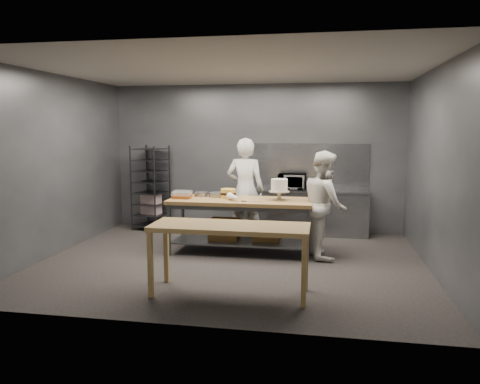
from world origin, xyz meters
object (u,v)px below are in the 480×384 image
(work_table, at_px, (241,219))
(near_counter, at_px, (230,232))
(frosted_cake_stand, at_px, (279,187))
(speed_rack, at_px, (151,188))
(microwave, at_px, (292,182))
(chef_behind, at_px, (245,190))
(layer_cake, at_px, (228,193))
(chef_right, at_px, (325,204))

(work_table, relative_size, near_counter, 1.20)
(near_counter, relative_size, frosted_cake_stand, 5.62)
(near_counter, distance_m, speed_rack, 4.29)
(near_counter, relative_size, microwave, 3.69)
(chef_behind, height_order, layer_cake, chef_behind)
(chef_behind, distance_m, microwave, 1.15)
(microwave, distance_m, frosted_cake_stand, 1.64)
(near_counter, relative_size, chef_right, 1.14)
(chef_right, bearing_deg, speed_rack, 54.18)
(layer_cake, bearing_deg, near_counter, -77.82)
(chef_behind, distance_m, chef_right, 1.67)
(speed_rack, relative_size, chef_behind, 0.90)
(microwave, distance_m, layer_cake, 1.83)
(near_counter, distance_m, layer_cake, 2.15)
(work_table, height_order, near_counter, work_table)
(near_counter, xyz_separation_m, layer_cake, (-0.45, 2.09, 0.19))
(near_counter, xyz_separation_m, frosted_cake_stand, (0.43, 2.00, 0.34))
(work_table, bearing_deg, speed_rack, 145.15)
(chef_behind, relative_size, layer_cake, 7.58)
(speed_rack, distance_m, chef_right, 3.91)
(chef_behind, distance_m, frosted_cake_stand, 1.10)
(chef_right, height_order, microwave, chef_right)
(microwave, bearing_deg, frosted_cake_stand, -93.46)
(near_counter, distance_m, frosted_cake_stand, 2.07)
(microwave, xyz_separation_m, layer_cake, (-0.98, -1.54, -0.05))
(near_counter, bearing_deg, frosted_cake_stand, 77.83)
(work_table, height_order, microwave, microwave)
(speed_rack, height_order, microwave, speed_rack)
(work_table, xyz_separation_m, chef_right, (1.39, -0.01, 0.30))
(work_table, distance_m, speed_rack, 2.69)
(chef_behind, distance_m, layer_cake, 0.74)
(near_counter, height_order, microwave, microwave)
(work_table, relative_size, frosted_cake_stand, 6.74)
(speed_rack, distance_m, microwave, 2.95)
(speed_rack, bearing_deg, frosted_cake_stand, -28.67)
(frosted_cake_stand, xyz_separation_m, layer_cake, (-0.88, 0.09, -0.15))
(chef_right, bearing_deg, near_counter, 137.09)
(speed_rack, bearing_deg, work_table, -34.85)
(work_table, bearing_deg, frosted_cake_stand, -2.10)
(work_table, relative_size, layer_cake, 9.41)
(near_counter, xyz_separation_m, chef_right, (1.18, 2.01, 0.06))
(work_table, bearing_deg, chef_behind, 94.68)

